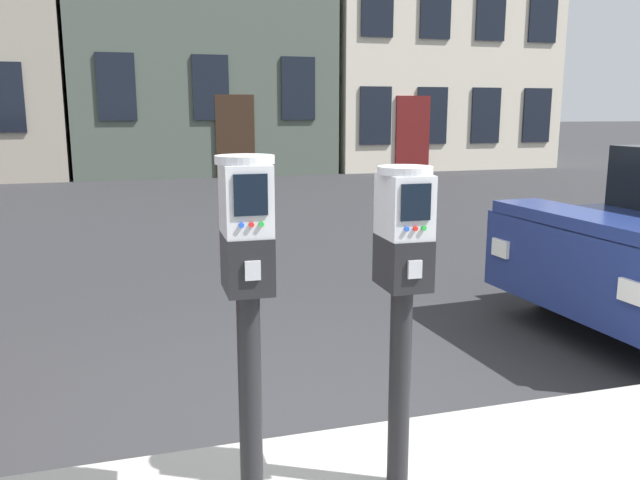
# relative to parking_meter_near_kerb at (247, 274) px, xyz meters

# --- Properties ---
(ground_plane) EXTENTS (160.00, 160.00, 0.00)m
(ground_plane) POSITION_rel_parking_meter_near_kerb_xyz_m (0.63, 0.35, -1.12)
(ground_plane) COLOR #28282B
(parking_meter_near_kerb) EXTENTS (0.22, 0.25, 1.42)m
(parking_meter_near_kerb) POSITION_rel_parking_meter_near_kerb_xyz_m (0.00, 0.00, 0.00)
(parking_meter_near_kerb) COLOR black
(parking_meter_near_kerb) RESTS_ON sidewalk_slab
(parking_meter_twin_adjacent) EXTENTS (0.22, 0.25, 1.36)m
(parking_meter_twin_adjacent) POSITION_rel_parking_meter_near_kerb_xyz_m (0.62, -0.00, -0.04)
(parking_meter_twin_adjacent) COLOR black
(parking_meter_twin_adjacent) RESTS_ON sidewalk_slab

